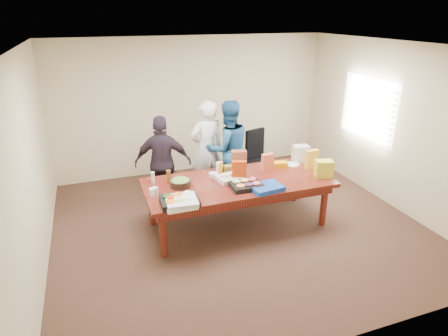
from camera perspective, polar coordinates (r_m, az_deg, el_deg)
name	(u,v)px	position (r m, az deg, el deg)	size (l,w,h in m)	color
floor	(237,225)	(6.12, 2.00, -8.44)	(5.50, 5.00, 0.02)	#47301E
ceiling	(240,45)	(5.27, 2.42, 17.87)	(5.50, 5.00, 0.02)	white
wall_back	(193,106)	(7.84, -4.65, 9.21)	(5.50, 0.04, 2.70)	beige
wall_front	(344,229)	(3.55, 17.40, -8.64)	(5.50, 0.04, 2.70)	beige
wall_left	(30,167)	(5.25, -26.96, 0.11)	(0.04, 5.00, 2.70)	beige
wall_right	(392,125)	(7.01, 23.70, 5.82)	(0.04, 5.00, 2.70)	beige
window_panel	(368,109)	(7.39, 20.61, 8.25)	(0.03, 1.40, 1.10)	white
window_blinds	(366,109)	(7.36, 20.37, 8.24)	(0.04, 1.36, 1.00)	beige
conference_table	(238,203)	(5.93, 2.05, -5.25)	(2.80, 1.20, 0.75)	#4C1C0F
office_chair	(258,160)	(7.25, 5.15, 1.13)	(0.52, 0.52, 1.02)	black
person_center	(207,149)	(6.76, -2.56, 2.83)	(0.63, 0.41, 1.73)	white
person_right	(228,149)	(6.76, 0.59, 2.86)	(0.84, 0.66, 1.73)	#225687
person_left	(163,163)	(6.40, -9.05, 0.75)	(0.93, 0.39, 1.59)	#261D27
veggie_tray	(180,201)	(5.12, -6.63, -4.89)	(0.50, 0.39, 0.08)	black
fruit_tray	(246,185)	(5.55, 3.36, -2.60)	(0.45, 0.35, 0.07)	black
sheet_cake	(231,178)	(5.78, 0.98, -1.50)	(0.40, 0.30, 0.07)	silver
salad_bowl	(180,183)	(5.61, -6.51, -2.25)	(0.31, 0.31, 0.10)	black
chip_bag_blue	(266,188)	(5.50, 6.31, -2.92)	(0.45, 0.34, 0.07)	#153E9B
chip_bag_red	(239,171)	(5.72, 2.27, -0.45)	(0.22, 0.09, 0.31)	#AA320C
chip_bag_yellow	(312,159)	(6.32, 12.94, 1.26)	(0.21, 0.08, 0.32)	yellow
chip_bag_orange	(268,163)	(6.08, 6.51, 0.77)	(0.19, 0.08, 0.30)	#D1603E
mayo_jar	(219,167)	(6.09, -0.75, 0.18)	(0.09, 0.09, 0.15)	white
mustard_bottle	(221,167)	(6.04, -0.44, 0.13)	(0.06, 0.06, 0.18)	gold
dressing_bottle	(169,176)	(5.73, -8.24, -1.26)	(0.06, 0.06, 0.20)	brown
ranch_bottle	(153,177)	(5.77, -10.54, -1.37)	(0.06, 0.06, 0.17)	beige
banana_bunch	(279,164)	(6.33, 8.24, 0.52)	(0.25, 0.15, 0.08)	orange
bread_loaf	(232,168)	(6.10, 1.15, 0.02)	(0.26, 0.11, 0.11)	olive
kraft_bag	(239,160)	(6.16, 2.24, 1.23)	(0.23, 0.14, 0.31)	brown
red_cup	(171,201)	(5.09, -7.91, -4.87)	(0.09, 0.09, 0.12)	#BD3304
clear_cup_a	(155,191)	(5.38, -10.25, -3.45)	(0.09, 0.09, 0.12)	silver
clear_cup_b	(152,192)	(5.37, -10.62, -3.58)	(0.08, 0.08, 0.11)	white
pizza_box_lower	(180,204)	(5.08, -6.58, -5.30)	(0.40, 0.40, 0.05)	white
pizza_box_upper	(181,201)	(5.06, -6.35, -4.84)	(0.40, 0.40, 0.05)	silver
plate_a	(292,164)	(6.47, 10.04, 0.55)	(0.25, 0.25, 0.01)	white
plate_b	(280,164)	(6.44, 8.32, 0.57)	(0.24, 0.24, 0.01)	silver
dip_bowl_a	(234,169)	(6.11, 1.42, -0.17)	(0.15, 0.15, 0.06)	beige
dip_bowl_b	(213,175)	(5.91, -1.59, -1.00)	(0.15, 0.15, 0.06)	beige
grocery_bag_white	(301,154)	(6.60, 11.36, 2.13)	(0.26, 0.18, 0.28)	silver
grocery_bag_yellow	(324,169)	(6.06, 14.62, -0.09)	(0.26, 0.18, 0.26)	yellow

